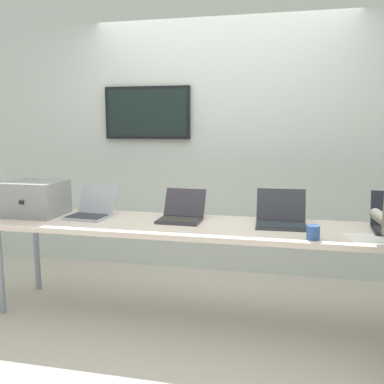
{
  "coord_description": "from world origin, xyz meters",
  "views": [
    {
      "loc": [
        0.61,
        -2.97,
        1.47
      ],
      "look_at": [
        -0.04,
        -0.01,
        0.99
      ],
      "focal_mm": 38.82,
      "sensor_mm": 36.0,
      "label": 1
    }
  ],
  "objects_px": {
    "equipment_box": "(36,198)",
    "laptop_station_2": "(281,217)",
    "laptop_station_0": "(91,210)",
    "workbench": "(198,230)",
    "laptop_station_1": "(182,213)",
    "coffee_mug": "(313,232)"
  },
  "relations": [
    {
      "from": "workbench",
      "to": "coffee_mug",
      "type": "relative_size",
      "value": 35.54
    },
    {
      "from": "equipment_box",
      "to": "coffee_mug",
      "type": "bearing_deg",
      "value": -7.56
    },
    {
      "from": "laptop_station_1",
      "to": "coffee_mug",
      "type": "bearing_deg",
      "value": -20.25
    },
    {
      "from": "workbench",
      "to": "laptop_station_1",
      "type": "height_order",
      "value": "laptop_station_1"
    },
    {
      "from": "equipment_box",
      "to": "laptop_station_0",
      "type": "height_order",
      "value": "equipment_box"
    },
    {
      "from": "coffee_mug",
      "to": "laptop_station_1",
      "type": "bearing_deg",
      "value": 159.75
    },
    {
      "from": "laptop_station_2",
      "to": "coffee_mug",
      "type": "distance_m",
      "value": 0.41
    },
    {
      "from": "equipment_box",
      "to": "laptop_station_2",
      "type": "bearing_deg",
      "value": 1.9
    },
    {
      "from": "workbench",
      "to": "laptop_station_1",
      "type": "bearing_deg",
      "value": 145.03
    },
    {
      "from": "workbench",
      "to": "equipment_box",
      "type": "bearing_deg",
      "value": 178.34
    },
    {
      "from": "laptop_station_2",
      "to": "laptop_station_1",
      "type": "bearing_deg",
      "value": 179.88
    },
    {
      "from": "workbench",
      "to": "coffee_mug",
      "type": "height_order",
      "value": "coffee_mug"
    },
    {
      "from": "equipment_box",
      "to": "laptop_station_2",
      "type": "relative_size",
      "value": 1.14
    },
    {
      "from": "equipment_box",
      "to": "coffee_mug",
      "type": "relative_size",
      "value": 4.66
    },
    {
      "from": "workbench",
      "to": "equipment_box",
      "type": "xyz_separation_m",
      "value": [
        -1.37,
        0.04,
        0.19
      ]
    },
    {
      "from": "workbench",
      "to": "coffee_mug",
      "type": "distance_m",
      "value": 0.86
    },
    {
      "from": "laptop_station_2",
      "to": "laptop_station_0",
      "type": "bearing_deg",
      "value": -178.76
    },
    {
      "from": "workbench",
      "to": "laptop_station_2",
      "type": "relative_size",
      "value": 8.7
    },
    {
      "from": "laptop_station_1",
      "to": "laptop_station_2",
      "type": "distance_m",
      "value": 0.76
    },
    {
      "from": "equipment_box",
      "to": "laptop_station_1",
      "type": "relative_size",
      "value": 1.23
    },
    {
      "from": "equipment_box",
      "to": "laptop_station_2",
      "type": "distance_m",
      "value": 1.98
    },
    {
      "from": "equipment_box",
      "to": "coffee_mug",
      "type": "height_order",
      "value": "equipment_box"
    }
  ]
}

